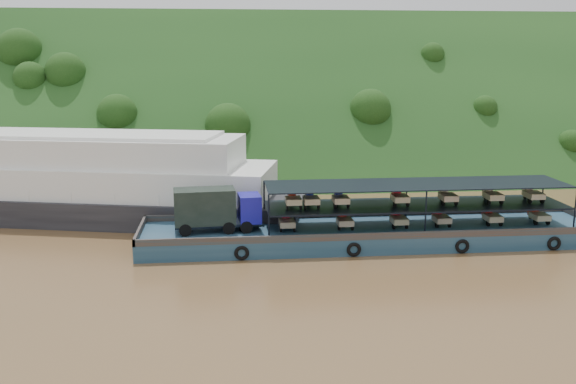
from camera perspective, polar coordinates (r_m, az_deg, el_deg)
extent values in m
plane|color=brown|center=(50.41, 2.62, -4.22)|extent=(160.00, 160.00, 0.00)
cube|color=#173915|center=(85.33, -0.93, 2.54)|extent=(140.00, 39.60, 39.60)
cube|color=#16364D|center=(49.86, 7.31, -3.78)|extent=(35.00, 7.00, 1.20)
cube|color=#592D19|center=(52.84, 6.51, -1.89)|extent=(35.00, 0.20, 0.50)
cube|color=#592D19|center=(46.45, 8.29, -3.90)|extent=(35.00, 0.20, 0.50)
cube|color=#592D19|center=(48.76, -13.03, -3.32)|extent=(0.20, 7.00, 0.50)
torus|color=black|center=(45.22, -4.14, -5.44)|extent=(1.06, 0.26, 1.06)
torus|color=black|center=(46.13, 5.88, -5.12)|extent=(1.06, 0.26, 1.06)
torus|color=black|center=(48.36, 15.24, -4.68)|extent=(1.06, 0.26, 1.06)
torus|color=black|center=(51.26, 22.58, -4.24)|extent=(1.06, 0.26, 1.06)
cylinder|color=black|center=(47.34, -9.11, -3.35)|extent=(0.96, 0.40, 0.93)
cylinder|color=black|center=(49.23, -9.18, -2.76)|extent=(0.96, 0.40, 0.93)
cylinder|color=black|center=(47.51, -5.29, -3.19)|extent=(0.96, 0.40, 0.93)
cylinder|color=black|center=(49.39, -5.50, -2.60)|extent=(0.96, 0.40, 0.93)
cylinder|color=black|center=(47.64, -3.72, -3.12)|extent=(0.96, 0.40, 0.93)
cylinder|color=black|center=(49.52, -4.00, -2.54)|extent=(0.96, 0.40, 0.93)
cube|color=black|center=(48.36, -6.28, -2.77)|extent=(6.48, 2.57, 0.19)
cube|color=#1A169B|center=(48.33, -3.45, -1.42)|extent=(1.76, 2.36, 2.05)
cube|color=black|center=(48.34, -2.52, -0.95)|extent=(0.21, 1.86, 0.84)
cube|color=black|center=(47.97, -7.43, -1.26)|extent=(4.64, 2.60, 2.61)
cube|color=black|center=(50.20, 11.28, -1.14)|extent=(23.00, 5.00, 0.12)
cube|color=black|center=(49.86, 11.35, 0.69)|extent=(23.00, 5.00, 0.08)
cylinder|color=black|center=(45.69, -1.72, -2.23)|extent=(0.12, 0.12, 3.30)
cylinder|color=black|center=(50.54, -2.13, -0.83)|extent=(0.12, 0.12, 3.30)
cylinder|color=black|center=(47.89, 12.15, -1.83)|extent=(0.12, 0.12, 3.30)
cylinder|color=black|center=(52.53, 10.48, -0.53)|extent=(0.12, 0.12, 3.30)
cylinder|color=black|center=(52.56, 24.16, -1.40)|extent=(0.12, 0.12, 3.30)
cylinder|color=black|center=(56.83, 21.68, -0.25)|extent=(0.12, 0.12, 3.30)
cylinder|color=black|center=(49.59, -0.25, -2.73)|extent=(0.12, 0.52, 0.52)
cylinder|color=black|center=(47.82, -0.64, -3.30)|extent=(0.14, 0.52, 0.52)
cylinder|color=black|center=(47.91, 0.55, -3.26)|extent=(0.14, 0.52, 0.52)
cube|color=tan|center=(48.11, -0.08, -2.78)|extent=(1.15, 1.50, 0.44)
cube|color=red|center=(49.17, -0.22, -2.24)|extent=(0.55, 0.80, 0.80)
cube|color=red|center=(48.86, -0.20, -1.73)|extent=(0.50, 0.10, 0.10)
cylinder|color=black|center=(50.20, 4.76, -2.59)|extent=(0.12, 0.52, 0.52)
cylinder|color=black|center=(48.40, 4.57, -3.14)|extent=(0.14, 0.52, 0.52)
cylinder|color=black|center=(48.59, 5.73, -3.11)|extent=(0.14, 0.52, 0.52)
cube|color=beige|center=(48.74, 5.08, -2.63)|extent=(1.15, 1.50, 0.44)
cube|color=red|center=(49.79, 4.83, -2.10)|extent=(0.55, 0.80, 0.80)
cube|color=red|center=(49.48, 4.89, -1.59)|extent=(0.50, 0.10, 0.10)
cylinder|color=black|center=(51.13, 9.40, -2.44)|extent=(0.12, 0.52, 0.52)
cylinder|color=black|center=(49.32, 9.38, -2.98)|extent=(0.14, 0.52, 0.52)
cylinder|color=black|center=(49.59, 10.50, -2.94)|extent=(0.14, 0.52, 0.52)
cube|color=#C1B588|center=(49.69, 9.85, -2.48)|extent=(1.15, 1.50, 0.44)
cube|color=red|center=(50.72, 9.51, -1.96)|extent=(0.55, 0.80, 0.80)
cube|color=red|center=(50.42, 9.59, -1.46)|extent=(0.50, 0.10, 0.10)
cylinder|color=black|center=(52.10, 12.96, -2.32)|extent=(0.12, 0.52, 0.52)
cylinder|color=black|center=(50.30, 13.08, -2.84)|extent=(0.14, 0.52, 0.52)
cylinder|color=black|center=(50.63, 14.15, -2.80)|extent=(0.14, 0.52, 0.52)
cube|color=tan|center=(50.70, 13.50, -2.35)|extent=(1.15, 1.50, 0.44)
cube|color=red|center=(51.70, 13.10, -1.84)|extent=(0.55, 0.80, 0.80)
cube|color=red|center=(51.41, 13.20, -1.35)|extent=(0.50, 0.10, 0.10)
cylinder|color=black|center=(53.55, 17.11, -2.16)|extent=(0.12, 0.52, 0.52)
cylinder|color=black|center=(51.75, 17.37, -2.66)|extent=(0.14, 0.52, 0.52)
cylinder|color=black|center=(52.15, 18.38, -2.62)|extent=(0.14, 0.52, 0.52)
cube|color=#CABA8F|center=(52.18, 17.75, -2.19)|extent=(1.15, 1.50, 0.44)
cube|color=red|center=(53.16, 17.27, -1.70)|extent=(0.55, 0.80, 0.80)
cube|color=red|center=(52.87, 17.39, -1.22)|extent=(0.50, 0.10, 0.10)
cylinder|color=black|center=(55.14, 20.78, -2.01)|extent=(0.12, 0.52, 0.52)
cylinder|color=black|center=(53.37, 21.15, -2.50)|extent=(0.14, 0.52, 0.52)
cylinder|color=black|center=(53.83, 22.10, -2.45)|extent=(0.14, 0.52, 0.52)
cube|color=beige|center=(53.82, 21.48, -2.03)|extent=(1.15, 1.50, 0.44)
cube|color=red|center=(54.77, 20.96, -1.56)|extent=(0.55, 0.80, 0.80)
cube|color=red|center=(54.48, 21.09, -1.10)|extent=(0.50, 0.10, 0.10)
cylinder|color=black|center=(49.23, 0.30, -0.78)|extent=(0.12, 0.52, 0.52)
cylinder|color=black|center=(47.43, -0.07, -1.28)|extent=(0.14, 0.52, 0.52)
cylinder|color=black|center=(47.54, 1.13, -1.25)|extent=(0.14, 0.52, 0.52)
cube|color=beige|center=(47.75, 0.49, -0.77)|extent=(1.15, 1.50, 0.44)
cube|color=red|center=(48.82, 0.34, -0.27)|extent=(0.55, 0.80, 0.80)
cube|color=red|center=(48.53, 0.36, 0.26)|extent=(0.50, 0.10, 0.10)
cylinder|color=black|center=(49.73, 4.40, -0.69)|extent=(0.12, 0.52, 0.52)
cylinder|color=black|center=(47.92, 4.19, -1.17)|extent=(0.14, 0.52, 0.52)
cylinder|color=black|center=(48.10, 5.37, -1.14)|extent=(0.14, 0.52, 0.52)
cube|color=beige|center=(48.27, 4.71, -0.67)|extent=(1.15, 1.50, 0.44)
cube|color=navy|center=(49.33, 4.47, -0.17)|extent=(0.55, 0.80, 0.80)
cube|color=navy|center=(49.04, 4.52, 0.35)|extent=(0.50, 0.10, 0.10)
cylinder|color=black|center=(50.74, 9.48, -0.56)|extent=(0.12, 0.52, 0.52)
cylinder|color=black|center=(48.91, 9.47, -1.03)|extent=(0.14, 0.52, 0.52)
cylinder|color=black|center=(49.18, 10.59, -1.00)|extent=(0.14, 0.52, 0.52)
cube|color=beige|center=(49.30, 9.94, -0.54)|extent=(1.15, 1.50, 0.44)
cube|color=red|center=(50.34, 9.59, -0.06)|extent=(0.55, 0.80, 0.80)
cube|color=red|center=(50.05, 9.67, 0.45)|extent=(0.50, 0.10, 0.10)
cylinder|color=black|center=(51.85, 13.50, -0.46)|extent=(0.12, 0.52, 0.52)
cylinder|color=black|center=(50.03, 13.64, -0.92)|extent=(0.14, 0.52, 0.52)
cylinder|color=black|center=(50.37, 14.71, -0.89)|extent=(0.14, 0.52, 0.52)
cube|color=#CCB390|center=(50.45, 14.06, -0.44)|extent=(1.15, 1.50, 0.44)
cube|color=#C5BA8B|center=(51.47, 13.64, 0.03)|extent=(0.55, 0.80, 0.80)
cube|color=#C5BA8B|center=(51.18, 13.74, 0.53)|extent=(0.50, 0.10, 0.10)
cylinder|color=black|center=(53.14, 17.16, -0.37)|extent=(0.12, 0.52, 0.52)
cylinder|color=black|center=(51.33, 17.42, -0.81)|extent=(0.14, 0.52, 0.52)
cylinder|color=black|center=(51.73, 18.43, -0.78)|extent=(0.14, 0.52, 0.52)
cube|color=beige|center=(51.77, 17.80, -0.34)|extent=(1.15, 1.50, 0.44)
cube|color=beige|center=(52.77, 17.32, 0.12)|extent=(0.55, 0.80, 0.80)
cube|color=beige|center=(52.49, 17.44, 0.60)|extent=(0.50, 0.10, 0.10)
cylinder|color=black|center=(54.50, 20.33, -0.28)|extent=(0.12, 0.52, 0.52)
cylinder|color=black|center=(52.71, 20.69, -0.71)|extent=(0.14, 0.52, 0.52)
cylinder|color=black|center=(53.16, 21.66, -0.68)|extent=(0.14, 0.52, 0.52)
cube|color=beige|center=(53.17, 21.04, -0.26)|extent=(1.15, 1.50, 0.44)
cube|color=beige|center=(54.14, 20.51, 0.19)|extent=(0.55, 0.80, 0.80)
cube|color=beige|center=(53.87, 20.64, 0.66)|extent=(0.50, 0.10, 0.10)
cylinder|color=black|center=(49.39, 1.84, -0.75)|extent=(0.12, 0.52, 0.52)
cylinder|color=black|center=(47.59, 1.54, -1.24)|extent=(0.14, 0.52, 0.52)
cylinder|color=black|center=(47.72, 2.73, -1.21)|extent=(0.14, 0.52, 0.52)
cube|color=beige|center=(47.91, 2.08, -0.73)|extent=(1.15, 1.50, 0.44)
cube|color=navy|center=(48.98, 1.90, -0.23)|extent=(0.55, 0.80, 0.80)
cube|color=navy|center=(48.69, 1.93, 0.29)|extent=(0.50, 0.10, 0.10)
cube|color=black|center=(59.44, -16.83, -1.10)|extent=(38.36, 17.93, 2.23)
cube|color=white|center=(58.96, -16.97, 1.19)|extent=(32.72, 15.70, 2.61)
cube|color=white|center=(58.56, -17.12, 3.60)|extent=(27.08, 13.46, 2.42)
cube|color=white|center=(58.39, -17.20, 4.91)|extent=(23.24, 11.66, 0.28)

